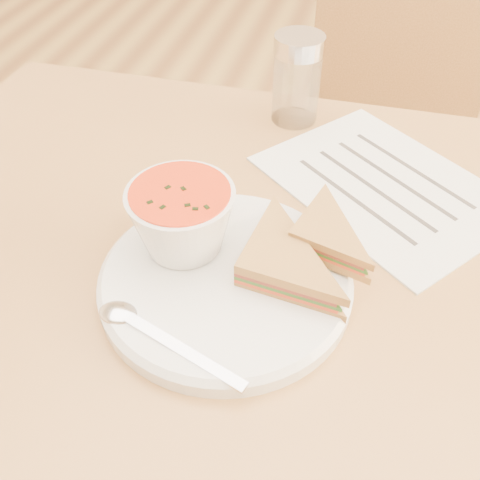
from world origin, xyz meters
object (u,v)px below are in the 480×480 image
(chair_far, at_px, (381,214))
(plate, at_px, (226,281))
(dining_table, at_px, (260,419))
(condiment_shaker, at_px, (297,79))
(soup_bowl, at_px, (183,222))

(chair_far, bearing_deg, plate, 65.15)
(dining_table, relative_size, chair_far, 1.23)
(condiment_shaker, bearing_deg, chair_far, 52.83)
(soup_bowl, bearing_deg, chair_far, 66.44)
(plate, distance_m, soup_bowl, 0.07)
(plate, height_order, condiment_shaker, condiment_shaker)
(dining_table, xyz_separation_m, soup_bowl, (-0.09, -0.03, 0.43))
(dining_table, relative_size, plate, 3.88)
(chair_far, bearing_deg, soup_bowl, 59.49)
(dining_table, relative_size, soup_bowl, 9.14)
(soup_bowl, bearing_deg, plate, -27.81)
(chair_far, bearing_deg, condiment_shaker, 45.88)
(chair_far, height_order, plate, chair_far)
(dining_table, bearing_deg, condiment_shaker, 94.97)
(plate, xyz_separation_m, condiment_shaker, (0.01, 0.34, 0.05))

